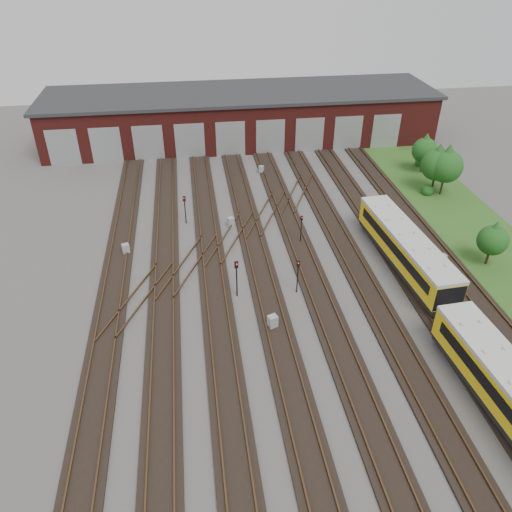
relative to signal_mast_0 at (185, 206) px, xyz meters
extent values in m
plane|color=#413F3C|center=(8.01, -17.60, -1.87)|extent=(120.00, 120.00, 0.00)
cube|color=black|center=(-5.99, -17.60, -1.78)|extent=(2.40, 70.00, 0.18)
cube|color=#4F351F|center=(-6.71, -17.60, -1.61)|extent=(0.10, 70.00, 0.15)
cube|color=#4F351F|center=(-5.27, -17.60, -1.61)|extent=(0.10, 70.00, 0.15)
cube|color=black|center=(-1.99, -17.60, -1.78)|extent=(2.40, 70.00, 0.18)
cube|color=#4F351F|center=(-2.71, -17.60, -1.61)|extent=(0.10, 70.00, 0.15)
cube|color=#4F351F|center=(-1.27, -17.60, -1.61)|extent=(0.10, 70.00, 0.15)
cube|color=black|center=(2.01, -17.60, -1.78)|extent=(2.40, 70.00, 0.18)
cube|color=#4F351F|center=(1.29, -17.60, -1.61)|extent=(0.10, 70.00, 0.15)
cube|color=#4F351F|center=(2.73, -17.60, -1.61)|extent=(0.10, 70.00, 0.15)
cube|color=black|center=(6.01, -17.60, -1.78)|extent=(2.40, 70.00, 0.18)
cube|color=#4F351F|center=(5.29, -17.60, -1.61)|extent=(0.10, 70.00, 0.15)
cube|color=#4F351F|center=(6.73, -17.60, -1.61)|extent=(0.10, 70.00, 0.15)
cube|color=black|center=(10.01, -17.60, -1.78)|extent=(2.40, 70.00, 0.18)
cube|color=#4F351F|center=(9.29, -17.60, -1.61)|extent=(0.10, 70.00, 0.15)
cube|color=#4F351F|center=(10.73, -17.60, -1.61)|extent=(0.10, 70.00, 0.15)
cube|color=black|center=(14.01, -17.60, -1.78)|extent=(2.40, 70.00, 0.18)
cube|color=#4F351F|center=(13.29, -17.60, -1.61)|extent=(0.10, 70.00, 0.15)
cube|color=#4F351F|center=(14.73, -17.60, -1.61)|extent=(0.10, 70.00, 0.15)
cube|color=black|center=(18.01, -17.60, -1.78)|extent=(2.40, 70.00, 0.18)
cube|color=#4F351F|center=(17.29, -17.60, -1.61)|extent=(0.10, 70.00, 0.15)
cube|color=#4F351F|center=(18.73, -17.60, -1.61)|extent=(0.10, 70.00, 0.15)
cube|color=black|center=(22.01, -17.60, -1.78)|extent=(2.40, 70.00, 0.18)
cube|color=#4F351F|center=(21.29, -17.60, -1.61)|extent=(0.10, 70.00, 0.15)
cube|color=#4F351F|center=(22.73, -17.60, -1.61)|extent=(0.10, 70.00, 0.15)
cube|color=#4F351F|center=(0.01, -7.60, -1.61)|extent=(5.40, 9.62, 0.15)
cube|color=#4F351F|center=(4.01, -3.60, -1.61)|extent=(5.40, 9.62, 0.15)
cube|color=#4F351F|center=(8.01, 0.40, -1.61)|extent=(5.40, 9.62, 0.15)
cube|color=#4F351F|center=(-3.99, -11.60, -1.61)|extent=(5.40, 9.62, 0.15)
cube|color=#4F351F|center=(12.01, 4.40, -1.61)|extent=(5.40, 9.62, 0.15)
cube|color=#591916|center=(8.01, 22.40, 1.13)|extent=(50.00, 12.00, 6.00)
cube|color=#28292B|center=(8.01, 22.40, 4.28)|extent=(51.00, 12.50, 0.40)
cube|color=gray|center=(-13.99, 16.38, 0.33)|extent=(3.60, 0.12, 4.40)
cube|color=gray|center=(-8.99, 16.38, 0.33)|extent=(3.60, 0.12, 4.40)
cube|color=gray|center=(-3.99, 16.38, 0.33)|extent=(3.60, 0.12, 4.40)
cube|color=gray|center=(1.01, 16.38, 0.33)|extent=(3.60, 0.12, 4.40)
cube|color=gray|center=(6.01, 16.38, 0.33)|extent=(3.60, 0.12, 4.40)
cube|color=gray|center=(11.01, 16.38, 0.33)|extent=(3.60, 0.12, 4.40)
cube|color=gray|center=(16.01, 16.38, 0.33)|extent=(3.60, 0.12, 4.40)
cube|color=gray|center=(21.01, 16.38, 0.33)|extent=(3.60, 0.12, 4.40)
cube|color=gray|center=(26.01, 16.38, 0.33)|extent=(3.60, 0.12, 4.40)
cube|color=#2D531B|center=(27.01, -7.60, -1.84)|extent=(8.00, 55.00, 0.05)
cube|color=black|center=(18.01, -26.05, -1.26)|extent=(3.10, 14.12, 0.56)
cube|color=black|center=(16.78, -26.13, 0.28)|extent=(0.90, 12.30, 0.79)
cube|color=black|center=(18.01, -10.05, -1.26)|extent=(3.10, 14.12, 0.56)
cube|color=yellow|center=(18.01, -10.05, 0.05)|extent=(3.38, 14.14, 2.05)
cube|color=beige|center=(18.01, -10.05, 1.21)|extent=(3.47, 14.14, 0.28)
cube|color=black|center=(16.78, -10.13, 0.28)|extent=(0.90, 12.30, 0.79)
cube|color=black|center=(19.24, -9.96, 0.28)|extent=(0.90, 12.30, 0.79)
cylinder|color=black|center=(0.00, 0.00, -0.67)|extent=(0.10, 0.10, 2.40)
cube|color=black|center=(0.00, 0.00, 0.78)|extent=(0.28, 0.21, 0.50)
sphere|color=red|center=(0.00, -0.10, 0.88)|extent=(0.12, 0.12, 0.12)
cylinder|color=black|center=(3.66, -12.11, -0.53)|extent=(0.11, 0.11, 2.68)
cube|color=black|center=(3.66, -12.11, 1.08)|extent=(0.30, 0.22, 0.55)
sphere|color=red|center=(3.66, -12.22, 1.19)|extent=(0.13, 0.13, 0.13)
cylinder|color=black|center=(10.24, -5.15, -0.68)|extent=(0.09, 0.09, 2.38)
cube|color=black|center=(10.24, -5.15, 0.72)|extent=(0.23, 0.16, 0.43)
sphere|color=red|center=(10.24, -5.23, 0.81)|extent=(0.10, 0.10, 0.10)
cylinder|color=black|center=(8.38, -12.29, -0.62)|extent=(0.10, 0.10, 2.49)
cube|color=black|center=(8.38, -12.29, 0.86)|extent=(0.26, 0.18, 0.48)
sphere|color=red|center=(8.38, -12.38, 0.96)|extent=(0.12, 0.12, 0.12)
cube|color=#97999C|center=(-5.36, -4.76, -1.37)|extent=(0.73, 0.67, 0.99)
cube|color=#97999C|center=(4.25, -1.26, -1.39)|extent=(0.72, 0.66, 0.97)
cube|color=#97999C|center=(5.78, -16.19, -1.33)|extent=(0.80, 0.74, 1.08)
cube|color=#97999C|center=(9.02, 10.67, -1.42)|extent=(0.68, 0.63, 0.90)
cube|color=#97999C|center=(21.36, -10.36, -1.35)|extent=(0.75, 0.68, 1.04)
cylinder|color=#2E2214|center=(26.64, 3.18, -1.01)|extent=(0.22, 0.22, 1.72)
sphere|color=#194814|center=(26.64, 3.18, 1.28)|extent=(3.34, 3.34, 3.34)
cone|color=#194814|center=(26.64, 3.18, 2.47)|extent=(2.86, 2.86, 2.38)
cylinder|color=#2E2214|center=(27.60, 8.26, -1.13)|extent=(0.22, 0.22, 1.48)
sphere|color=#194814|center=(27.60, 8.26, 0.84)|extent=(2.87, 2.87, 2.87)
cone|color=#194814|center=(27.60, 8.26, 1.87)|extent=(2.46, 2.46, 2.05)
cylinder|color=#2E2214|center=(27.31, 2.44, -0.99)|extent=(0.21, 0.21, 1.76)
sphere|color=#194814|center=(27.31, 2.44, 1.36)|extent=(3.43, 3.43, 3.43)
cone|color=#194814|center=(27.31, 2.44, 2.59)|extent=(2.94, 2.94, 2.45)
cylinder|color=#2E2214|center=(25.23, -10.73, -1.22)|extent=(0.21, 0.21, 1.30)
sphere|color=#194814|center=(25.23, -10.73, 0.52)|extent=(2.54, 2.54, 2.54)
cone|color=#194814|center=(25.23, -10.73, 1.43)|extent=(2.17, 2.17, 1.81)
sphere|color=#194814|center=(25.88, 2.65, -1.22)|extent=(1.29, 1.29, 1.29)
sphere|color=#194814|center=(28.24, 10.09, -1.29)|extent=(1.16, 1.16, 1.16)
camera|label=1|loc=(0.79, -42.86, 22.27)|focal=35.00mm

